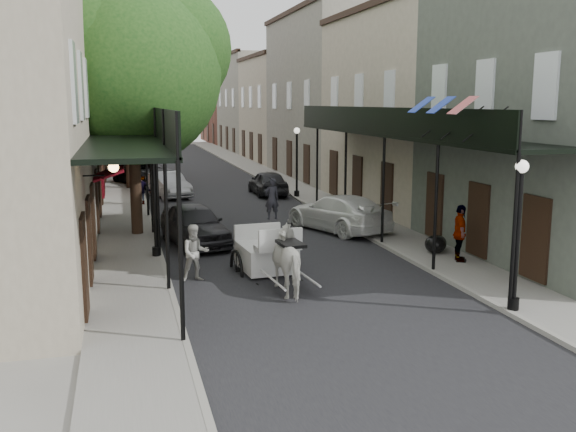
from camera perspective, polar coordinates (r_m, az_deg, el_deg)
ground at (r=16.94m, az=3.75°, el=-7.73°), size 140.00×140.00×0.00m
road at (r=36.03m, az=-6.37°, el=1.78°), size 8.00×90.00×0.01m
sidewalk_left at (r=35.65m, az=-14.35°, el=1.53°), size 2.20×90.00×0.12m
sidewalk_right at (r=37.07m, az=1.29°, el=2.16°), size 2.20×90.00×0.12m
building_row_left at (r=45.41m, az=-19.39°, el=9.63°), size 5.00×80.00×10.50m
building_row_right at (r=47.33m, az=2.18°, el=10.18°), size 5.00×80.00×10.50m
gallery_left at (r=22.30m, az=-13.89°, el=6.91°), size 2.20×18.05×4.88m
gallery_right at (r=24.41m, az=9.39°, el=7.32°), size 2.20×18.05×4.88m
tree_near at (r=25.51m, az=-12.90°, el=12.79°), size 7.31×6.80×9.63m
tree_far at (r=39.48m, az=-13.67°, el=10.78°), size 6.45×6.00×8.61m
lamppost_right_near at (r=16.49m, az=19.75°, el=-1.45°), size 0.32×0.32×3.71m
lamppost_left at (r=21.54m, az=-11.78°, el=1.53°), size 0.32×0.32×3.71m
lamppost_right_far at (r=34.69m, az=0.79°, el=4.92°), size 0.32×0.32×3.71m
horse at (r=17.56m, az=0.37°, el=-4.02°), size 1.13×2.19×1.79m
carriage at (r=20.09m, az=-2.32°, el=-1.44°), size 1.99×2.76×3.00m
pedestrian_walking at (r=18.90m, az=-8.26°, el=-3.27°), size 0.87×0.70×1.69m
pedestrian_sidewalk_left at (r=32.90m, az=-12.97°, el=2.45°), size 1.22×0.94×1.66m
pedestrian_sidewalk_right at (r=21.23m, az=15.05°, el=-1.49°), size 0.79×1.17×1.84m
car_left_near at (r=23.76m, az=-8.31°, el=-0.74°), size 2.52×4.67×1.51m
car_left_mid at (r=35.99m, az=-10.57°, el=2.75°), size 2.37×4.37×1.37m
car_left_far at (r=41.48m, az=-12.55°, el=3.77°), size 4.43×6.13×1.55m
car_right_near at (r=26.11m, az=4.47°, el=0.29°), size 3.71×5.53×1.49m
car_right_far at (r=36.14m, az=-1.81°, el=2.98°), size 1.67×4.12×1.40m
trash_bags at (r=22.54m, az=13.03°, el=-2.39°), size 0.98×1.13×0.62m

